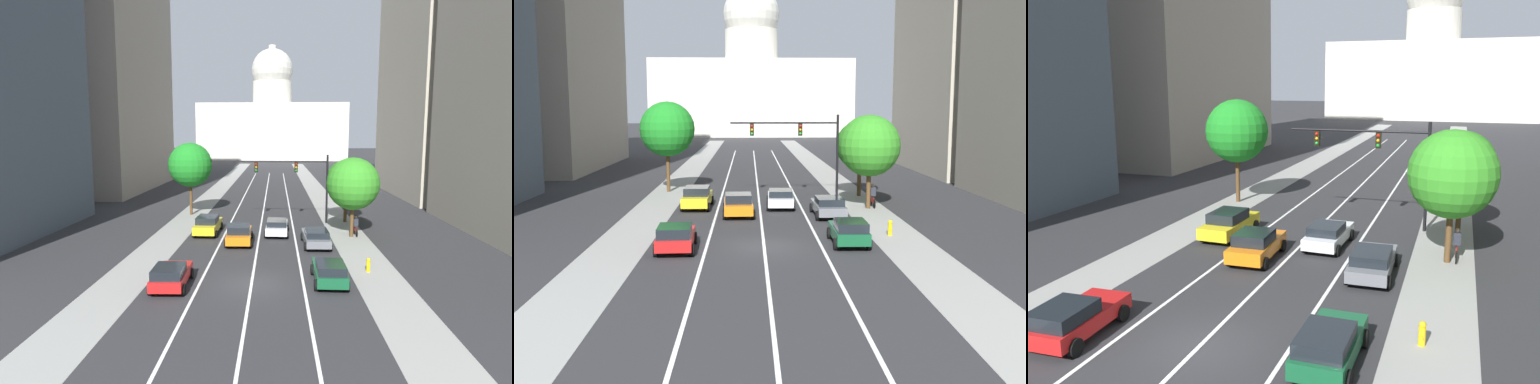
{
  "view_description": "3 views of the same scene",
  "coord_description": "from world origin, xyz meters",
  "views": [
    {
      "loc": [
        1.37,
        -23.65,
        8.68
      ],
      "look_at": [
        -0.73,
        21.37,
        2.48
      ],
      "focal_mm": 29.62,
      "sensor_mm": 36.0,
      "label": 1
    },
    {
      "loc": [
        -0.77,
        -31.08,
        7.32
      ],
      "look_at": [
        0.78,
        13.32,
        1.02
      ],
      "focal_mm": 42.33,
      "sensor_mm": 36.0,
      "label": 2
    },
    {
      "loc": [
        8.09,
        -14.74,
        8.95
      ],
      "look_at": [
        -2.63,
        16.84,
        1.94
      ],
      "focal_mm": 36.55,
      "sensor_mm": 36.0,
      "label": 3
    }
  ],
  "objects": [
    {
      "name": "fire_hydrant",
      "position": [
        7.28,
        2.51,
        0.46
      ],
      "size": [
        0.26,
        0.35,
        0.91
      ],
      "color": "yellow",
      "rests_on": "ground"
    },
    {
      "name": "car_green",
      "position": [
        4.54,
        0.22,
        0.75
      ],
      "size": [
        1.98,
        4.03,
        1.41
      ],
      "rotation": [
        0.0,
        0.0,
        1.56
      ],
      "color": "#14512D",
      "rests_on": "ground"
    },
    {
      "name": "lane_stripe_right",
      "position": [
        3.03,
        25.0,
        0.01
      ],
      "size": [
        0.16,
        90.0,
        0.01
      ],
      "primitive_type": "cube",
      "color": "white",
      "rests_on": "ground"
    },
    {
      "name": "lane_stripe_center",
      "position": [
        0.0,
        25.0,
        0.01
      ],
      "size": [
        0.16,
        90.0,
        0.01
      ],
      "primitive_type": "cube",
      "color": "white",
      "rests_on": "ground"
    },
    {
      "name": "sidewalk_right",
      "position": [
        7.62,
        35.0,
        0.01
      ],
      "size": [
        3.14,
        130.0,
        0.01
      ],
      "primitive_type": "cube",
      "color": "gray",
      "rests_on": "ground"
    },
    {
      "name": "cyclist",
      "position": [
        8.27,
        12.18,
        0.85
      ],
      "size": [
        0.37,
        1.7,
        1.72
      ],
      "rotation": [
        0.0,
        0.0,
        1.6
      ],
      "color": "black",
      "rests_on": "ground"
    },
    {
      "name": "sidewalk_left",
      "position": [
        -7.62,
        35.0,
        0.01
      ],
      "size": [
        3.14,
        130.0,
        0.01
      ],
      "primitive_type": "cube",
      "color": "gray",
      "rests_on": "ground"
    },
    {
      "name": "traffic_signal_mast",
      "position": [
        3.59,
        17.23,
        4.76
      ],
      "size": [
        8.7,
        0.39,
        6.7
      ],
      "color": "black",
      "rests_on": "ground"
    },
    {
      "name": "street_tree_near_left",
      "position": [
        -7.76,
        21.02,
        5.41
      ],
      "size": [
        4.7,
        4.7,
        7.77
      ],
      "color": "#51381E",
      "rests_on": "ground"
    },
    {
      "name": "car_orange",
      "position": [
        -1.51,
        9.12,
        0.8
      ],
      "size": [
        2.22,
        4.47,
        1.56
      ],
      "rotation": [
        0.0,
        0.0,
        1.61
      ],
      "color": "orange",
      "rests_on": "ground"
    },
    {
      "name": "car_red",
      "position": [
        -4.53,
        -0.82,
        0.75
      ],
      "size": [
        2.13,
        4.13,
        1.41
      ],
      "rotation": [
        0.0,
        0.0,
        1.61
      ],
      "color": "red",
      "rests_on": "ground"
    },
    {
      "name": "ground_plane",
      "position": [
        0.0,
        40.0,
        0.0
      ],
      "size": [
        400.0,
        400.0,
        0.0
      ],
      "primitive_type": "plane",
      "color": "#2B2B2D"
    },
    {
      "name": "car_white",
      "position": [
        1.51,
        12.32,
        0.73
      ],
      "size": [
        2.15,
        4.59,
        1.37
      ],
      "rotation": [
        0.0,
        0.0,
        1.54
      ],
      "color": "silver",
      "rests_on": "ground"
    },
    {
      "name": "capitol_building",
      "position": [
        0.0,
        125.26,
        12.32
      ],
      "size": [
        49.13,
        24.17,
        38.6
      ],
      "color": "beige",
      "rests_on": "ground"
    },
    {
      "name": "street_tree_far_right",
      "position": [
        7.85,
        11.79,
        4.54
      ],
      "size": [
        4.42,
        4.42,
        6.76
      ],
      "color": "#51381E",
      "rests_on": "ground"
    },
    {
      "name": "car_gray",
      "position": [
        4.55,
        8.65,
        0.73
      ],
      "size": [
        2.15,
        4.64,
        1.36
      ],
      "rotation": [
        0.0,
        0.0,
        1.59
      ],
      "color": "slate",
      "rests_on": "ground"
    },
    {
      "name": "street_tree_near_right",
      "position": [
        8.3,
        17.97,
        4.19
      ],
      "size": [
        3.95,
        3.95,
        6.17
      ],
      "color": "#51381E",
      "rests_on": "ground"
    },
    {
      "name": "lane_stripe_left",
      "position": [
        -3.03,
        25.0,
        0.01
      ],
      "size": [
        0.16,
        90.0,
        0.01
      ],
      "primitive_type": "cube",
      "color": "white",
      "rests_on": "ground"
    },
    {
      "name": "car_yellow",
      "position": [
        -4.54,
        12.43,
        0.82
      ],
      "size": [
        2.15,
        4.82,
        1.58
      ],
      "rotation": [
        0.0,
        0.0,
        1.55
      ],
      "color": "yellow",
      "rests_on": "ground"
    }
  ]
}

